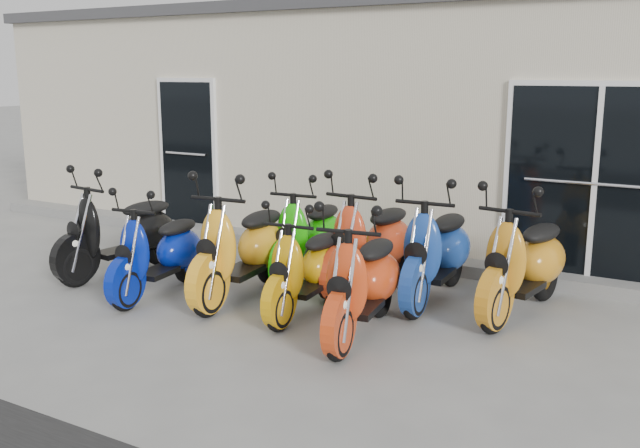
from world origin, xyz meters
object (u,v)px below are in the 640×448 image
(scooter_front_orange_b, at_px, (307,255))
(scooter_back_yellow, at_px, (525,248))
(scooter_front_black, at_px, (120,219))
(scooter_front_blue, at_px, (158,240))
(scooter_front_red, at_px, (363,267))
(scooter_back_red, at_px, (371,229))
(scooter_back_green, at_px, (309,224))
(scooter_back_blue, at_px, (437,237))
(scooter_front_orange_a, at_px, (242,233))

(scooter_front_orange_b, relative_size, scooter_back_yellow, 0.87)
(scooter_front_black, xyz_separation_m, scooter_back_yellow, (4.55, 0.95, 0.02))
(scooter_front_blue, height_order, scooter_front_red, scooter_front_red)
(scooter_front_orange_b, relative_size, scooter_back_red, 0.87)
(scooter_front_black, distance_m, scooter_front_blue, 1.01)
(scooter_front_red, bearing_deg, scooter_back_green, 127.43)
(scooter_front_orange_b, distance_m, scooter_back_yellow, 2.17)
(scooter_front_black, distance_m, scooter_back_red, 3.01)
(scooter_front_blue, bearing_deg, scooter_front_black, 152.14)
(scooter_front_blue, distance_m, scooter_front_red, 2.48)
(scooter_back_green, bearing_deg, scooter_front_orange_b, -65.17)
(scooter_back_green, bearing_deg, scooter_back_blue, -7.07)
(scooter_back_red, bearing_deg, scooter_back_yellow, 3.31)
(scooter_back_green, distance_m, scooter_back_yellow, 2.53)
(scooter_back_green, xyz_separation_m, scooter_back_red, (0.83, -0.06, 0.04))
(scooter_front_orange_a, distance_m, scooter_front_orange_b, 0.86)
(scooter_front_orange_b, xyz_separation_m, scooter_back_red, (0.20, 1.04, 0.09))
(scooter_front_blue, height_order, scooter_front_orange_a, scooter_front_orange_a)
(scooter_back_blue, bearing_deg, scooter_front_orange_a, -155.29)
(scooter_back_blue, bearing_deg, scooter_front_orange_b, -136.23)
(scooter_front_black, distance_m, scooter_back_yellow, 4.65)
(scooter_front_blue, height_order, scooter_back_blue, scooter_back_blue)
(scooter_front_orange_b, height_order, scooter_front_red, scooter_front_red)
(scooter_front_black, bearing_deg, scooter_front_red, 1.27)
(scooter_front_red, distance_m, scooter_back_blue, 1.33)
(scooter_front_red, height_order, scooter_back_blue, scooter_back_blue)
(scooter_back_yellow, bearing_deg, scooter_front_orange_b, -143.11)
(scooter_front_orange_a, bearing_deg, scooter_back_blue, 22.43)
(scooter_front_orange_a, bearing_deg, scooter_front_orange_b, -10.53)
(scooter_back_yellow, bearing_deg, scooter_front_black, -159.90)
(scooter_back_green, bearing_deg, scooter_front_blue, -132.95)
(scooter_front_black, bearing_deg, scooter_front_orange_a, 7.26)
(scooter_front_orange_b, bearing_deg, scooter_back_red, 75.02)
(scooter_front_blue, relative_size, scooter_back_yellow, 0.89)
(scooter_back_green, height_order, scooter_back_yellow, scooter_back_yellow)
(scooter_front_orange_a, height_order, scooter_back_red, scooter_front_orange_a)
(scooter_front_orange_a, relative_size, scooter_back_green, 1.09)
(scooter_back_blue, bearing_deg, scooter_front_blue, -156.66)
(scooter_front_orange_a, bearing_deg, scooter_back_yellow, 14.01)
(scooter_back_green, bearing_deg, scooter_back_red, -8.78)
(scooter_front_black, relative_size, scooter_front_red, 1.02)
(scooter_front_orange_a, height_order, scooter_front_orange_b, scooter_front_orange_a)
(scooter_front_orange_a, distance_m, scooter_back_yellow, 2.91)
(scooter_front_red, relative_size, scooter_back_blue, 0.95)
(scooter_front_blue, distance_m, scooter_front_orange_a, 0.93)
(scooter_back_blue, bearing_deg, scooter_back_yellow, -2.83)
(scooter_front_orange_b, bearing_deg, scooter_back_yellow, 24.62)
(scooter_front_red, xyz_separation_m, scooter_back_blue, (0.20, 1.32, 0.03))
(scooter_front_red, bearing_deg, scooter_front_orange_b, 151.93)
(scooter_front_red, relative_size, scooter_back_red, 0.95)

